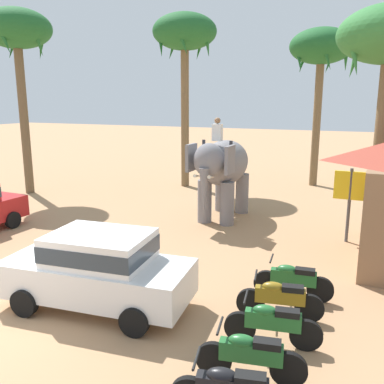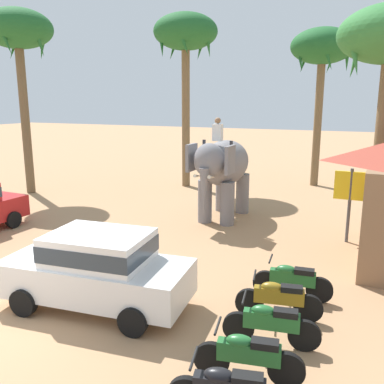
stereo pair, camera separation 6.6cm
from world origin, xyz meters
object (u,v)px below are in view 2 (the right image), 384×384
object	(u,v)px
car_sedan_foreground	(98,267)
motorcycle_end_of_row	(292,280)
motorcycle_fourth_in_row	(271,323)
palm_tree_near_hut	(186,37)
motorcycle_far_in_row	(278,298)
signboard_yellow	(350,191)
palm_tree_left_of_road	(18,35)
elephant_with_mahout	(223,168)
palm_tree_behind_elephant	(322,51)
motorcycle_mid_row	(248,355)

from	to	relation	value
car_sedan_foreground	motorcycle_end_of_row	xyz separation A→B (m)	(3.81, 2.13, -0.46)
motorcycle_fourth_in_row	palm_tree_near_hut	xyz separation A→B (m)	(-7.75, 12.78, 7.08)
motorcycle_far_in_row	signboard_yellow	xyz separation A→B (m)	(0.91, 5.72, 1.22)
motorcycle_end_of_row	palm_tree_left_of_road	xyz separation A→B (m)	(-14.04, 6.04, 6.96)
car_sedan_foreground	motorcycle_end_of_row	size ratio (longest dim) A/B	2.37
motorcycle_far_in_row	elephant_with_mahout	bearing A→B (deg)	119.24
car_sedan_foreground	motorcycle_fourth_in_row	size ratio (longest dim) A/B	2.39
signboard_yellow	palm_tree_behind_elephant	bearing A→B (deg)	104.64
car_sedan_foreground	palm_tree_left_of_road	distance (m)	14.62
elephant_with_mahout	palm_tree_left_of_road	bearing A→B (deg)	177.40
motorcycle_fourth_in_row	palm_tree_near_hut	size ratio (longest dim) A/B	0.21
motorcycle_end_of_row	palm_tree_near_hut	distance (m)	14.99
signboard_yellow	motorcycle_mid_row	bearing A→B (deg)	-96.55
car_sedan_foreground	motorcycle_fourth_in_row	distance (m)	3.85
elephant_with_mahout	palm_tree_behind_elephant	xyz separation A→B (m)	(2.25, 8.15, 4.94)
car_sedan_foreground	elephant_with_mahout	distance (m)	7.78
elephant_with_mahout	palm_tree_behind_elephant	world-z (taller)	palm_tree_behind_elephant
car_sedan_foreground	motorcycle_mid_row	size ratio (longest dim) A/B	2.39
elephant_with_mahout	motorcycle_far_in_row	distance (m)	7.71
palm_tree_left_of_road	signboard_yellow	distance (m)	16.00
elephant_with_mahout	motorcycle_mid_row	world-z (taller)	elephant_with_mahout
motorcycle_fourth_in_row	elephant_with_mahout	bearing A→B (deg)	116.40
motorcycle_fourth_in_row	palm_tree_behind_elephant	bearing A→B (deg)	95.58
motorcycle_end_of_row	palm_tree_near_hut	size ratio (longest dim) A/B	0.21
motorcycle_fourth_in_row	palm_tree_left_of_road	distance (m)	17.66
signboard_yellow	car_sedan_foreground	bearing A→B (deg)	-124.16
elephant_with_mahout	palm_tree_near_hut	distance (m)	8.54
motorcycle_end_of_row	elephant_with_mahout	bearing A→B (deg)	124.10
palm_tree_behind_elephant	palm_tree_near_hut	bearing A→B (deg)	-154.17
motorcycle_far_in_row	palm_tree_behind_elephant	distance (m)	16.16
motorcycle_far_in_row	palm_tree_left_of_road	distance (m)	17.12
motorcycle_far_in_row	palm_tree_behind_elephant	bearing A→B (deg)	95.59
motorcycle_fourth_in_row	palm_tree_left_of_road	xyz separation A→B (m)	(-14.06, 8.10, 6.96)
motorcycle_mid_row	palm_tree_behind_elephant	distance (m)	18.16
palm_tree_behind_elephant	elephant_with_mahout	bearing A→B (deg)	-105.42
car_sedan_foreground	motorcycle_far_in_row	distance (m)	3.91
motorcycle_far_in_row	signboard_yellow	distance (m)	5.92
car_sedan_foreground	palm_tree_behind_elephant	distance (m)	17.10
palm_tree_near_hut	motorcycle_far_in_row	bearing A→B (deg)	-56.89
motorcycle_mid_row	signboard_yellow	bearing A→B (deg)	83.45
motorcycle_fourth_in_row	motorcycle_far_in_row	size ratio (longest dim) A/B	1.00
motorcycle_end_of_row	palm_tree_left_of_road	world-z (taller)	palm_tree_left_of_road
motorcycle_fourth_in_row	palm_tree_near_hut	distance (m)	16.54
elephant_with_mahout	signboard_yellow	xyz separation A→B (m)	(4.61, -0.87, -0.30)
motorcycle_far_in_row	motorcycle_fourth_in_row	bearing A→B (deg)	-84.57
elephant_with_mahout	palm_tree_left_of_road	world-z (taller)	palm_tree_left_of_road
car_sedan_foreground	palm_tree_left_of_road	size ratio (longest dim) A/B	0.50
motorcycle_far_in_row	palm_tree_behind_elephant	world-z (taller)	palm_tree_behind_elephant
palm_tree_left_of_road	signboard_yellow	bearing A→B (deg)	-5.13
car_sedan_foreground	palm_tree_near_hut	distance (m)	14.97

